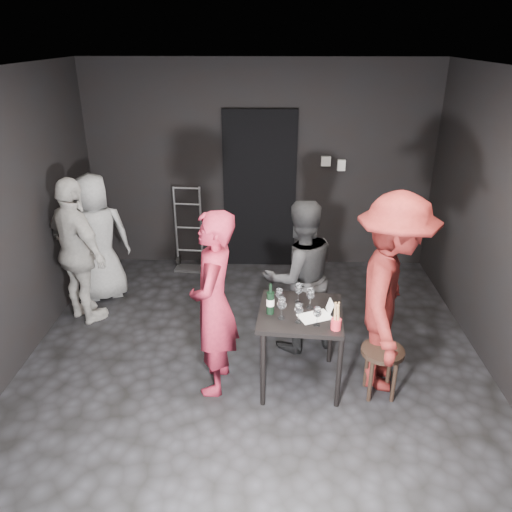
{
  "coord_description": "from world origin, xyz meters",
  "views": [
    {
      "loc": [
        0.14,
        -3.91,
        2.96
      ],
      "look_at": [
        0.02,
        0.25,
        1.09
      ],
      "focal_mm": 35.0,
      "sensor_mm": 36.0,
      "label": 1
    }
  ],
  "objects_px": {
    "bystander_grey": "(97,237)",
    "wine_bottle": "(270,302)",
    "stool": "(382,358)",
    "man_maroon": "(393,275)",
    "bystander_cream": "(77,246)",
    "hand_truck": "(190,253)",
    "tasting_table": "(300,321)",
    "breadstick_cup": "(337,317)",
    "server_red": "(213,294)",
    "woman_black": "(299,274)"
  },
  "relations": [
    {
      "from": "server_red",
      "to": "man_maroon",
      "type": "relative_size",
      "value": 0.87
    },
    {
      "from": "bystander_grey",
      "to": "wine_bottle",
      "type": "relative_size",
      "value": 5.56
    },
    {
      "from": "server_red",
      "to": "bystander_cream",
      "type": "bearing_deg",
      "value": -121.24
    },
    {
      "from": "tasting_table",
      "to": "wine_bottle",
      "type": "bearing_deg",
      "value": -171.98
    },
    {
      "from": "man_maroon",
      "to": "breadstick_cup",
      "type": "relative_size",
      "value": 8.41
    },
    {
      "from": "hand_truck",
      "to": "breadstick_cup",
      "type": "xyz_separation_m",
      "value": [
        1.64,
        -2.71,
        0.66
      ]
    },
    {
      "from": "tasting_table",
      "to": "man_maroon",
      "type": "relative_size",
      "value": 0.34
    },
    {
      "from": "woman_black",
      "to": "bystander_cream",
      "type": "height_order",
      "value": "bystander_cream"
    },
    {
      "from": "man_maroon",
      "to": "wine_bottle",
      "type": "height_order",
      "value": "man_maroon"
    },
    {
      "from": "wine_bottle",
      "to": "breadstick_cup",
      "type": "bearing_deg",
      "value": -23.81
    },
    {
      "from": "stool",
      "to": "bystander_cream",
      "type": "relative_size",
      "value": 0.26
    },
    {
      "from": "server_red",
      "to": "wine_bottle",
      "type": "distance_m",
      "value": 0.49
    },
    {
      "from": "tasting_table",
      "to": "server_red",
      "type": "distance_m",
      "value": 0.81
    },
    {
      "from": "stool",
      "to": "man_maroon",
      "type": "bearing_deg",
      "value": 73.08
    },
    {
      "from": "man_maroon",
      "to": "server_red",
      "type": "bearing_deg",
      "value": 107.79
    },
    {
      "from": "stool",
      "to": "bystander_grey",
      "type": "xyz_separation_m",
      "value": [
        -3.0,
        1.72,
        0.4
      ]
    },
    {
      "from": "bystander_grey",
      "to": "breadstick_cup",
      "type": "xyz_separation_m",
      "value": [
        2.56,
        -1.85,
        0.09
      ]
    },
    {
      "from": "stool",
      "to": "bystander_grey",
      "type": "relative_size",
      "value": 0.3
    },
    {
      "from": "tasting_table",
      "to": "breadstick_cup",
      "type": "height_order",
      "value": "breadstick_cup"
    },
    {
      "from": "bystander_cream",
      "to": "man_maroon",
      "type": "bearing_deg",
      "value": -159.18
    },
    {
      "from": "bystander_cream",
      "to": "bystander_grey",
      "type": "relative_size",
      "value": 1.14
    },
    {
      "from": "tasting_table",
      "to": "wine_bottle",
      "type": "relative_size",
      "value": 2.67
    },
    {
      "from": "man_maroon",
      "to": "wine_bottle",
      "type": "bearing_deg",
      "value": 108.4
    },
    {
      "from": "stool",
      "to": "wine_bottle",
      "type": "distance_m",
      "value": 1.09
    },
    {
      "from": "stool",
      "to": "woman_black",
      "type": "distance_m",
      "value": 1.11
    },
    {
      "from": "hand_truck",
      "to": "bystander_grey",
      "type": "height_order",
      "value": "bystander_grey"
    },
    {
      "from": "tasting_table",
      "to": "wine_bottle",
      "type": "distance_m",
      "value": 0.34
    },
    {
      "from": "server_red",
      "to": "breadstick_cup",
      "type": "height_order",
      "value": "server_red"
    },
    {
      "from": "hand_truck",
      "to": "stool",
      "type": "xyz_separation_m",
      "value": [
        2.08,
        -2.58,
        0.17
      ]
    },
    {
      "from": "bystander_cream",
      "to": "bystander_grey",
      "type": "distance_m",
      "value": 0.53
    },
    {
      "from": "man_maroon",
      "to": "bystander_cream",
      "type": "height_order",
      "value": "man_maroon"
    },
    {
      "from": "hand_truck",
      "to": "man_maroon",
      "type": "relative_size",
      "value": 0.52
    },
    {
      "from": "bystander_cream",
      "to": "wine_bottle",
      "type": "distance_m",
      "value": 2.33
    },
    {
      "from": "bystander_cream",
      "to": "bystander_grey",
      "type": "bearing_deg",
      "value": -55.17
    },
    {
      "from": "bystander_cream",
      "to": "tasting_table",
      "type": "bearing_deg",
      "value": -165.49
    },
    {
      "from": "man_maroon",
      "to": "bystander_grey",
      "type": "bearing_deg",
      "value": 77.3
    },
    {
      "from": "man_maroon",
      "to": "breadstick_cup",
      "type": "xyz_separation_m",
      "value": [
        -0.5,
        -0.32,
        -0.22
      ]
    },
    {
      "from": "tasting_table",
      "to": "stool",
      "type": "distance_m",
      "value": 0.77
    },
    {
      "from": "woman_black",
      "to": "bystander_cream",
      "type": "bearing_deg",
      "value": -30.7
    },
    {
      "from": "hand_truck",
      "to": "bystander_grey",
      "type": "distance_m",
      "value": 1.38
    },
    {
      "from": "tasting_table",
      "to": "bystander_cream",
      "type": "relative_size",
      "value": 0.42
    },
    {
      "from": "tasting_table",
      "to": "server_red",
      "type": "relative_size",
      "value": 0.4
    },
    {
      "from": "server_red",
      "to": "bystander_cream",
      "type": "height_order",
      "value": "server_red"
    },
    {
      "from": "woman_black",
      "to": "stool",
      "type": "bearing_deg",
      "value": 112.61
    },
    {
      "from": "man_maroon",
      "to": "breadstick_cup",
      "type": "bearing_deg",
      "value": 136.45
    },
    {
      "from": "woman_black",
      "to": "man_maroon",
      "type": "relative_size",
      "value": 0.75
    },
    {
      "from": "bystander_cream",
      "to": "bystander_grey",
      "type": "xyz_separation_m",
      "value": [
        0.04,
        0.52,
        -0.11
      ]
    },
    {
      "from": "bystander_cream",
      "to": "wine_bottle",
      "type": "relative_size",
      "value": 6.33
    },
    {
      "from": "server_red",
      "to": "man_maroon",
      "type": "distance_m",
      "value": 1.53
    },
    {
      "from": "bystander_cream",
      "to": "hand_truck",
      "type": "bearing_deg",
      "value": -85.89
    }
  ]
}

